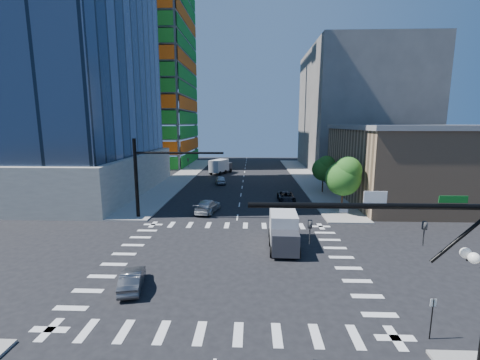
{
  "coord_description": "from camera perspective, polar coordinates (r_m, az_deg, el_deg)",
  "views": [
    {
      "loc": [
        1.65,
        -23.95,
        10.75
      ],
      "look_at": [
        0.46,
        8.0,
        5.14
      ],
      "focal_mm": 24.0,
      "sensor_mm": 36.0,
      "label": 1
    }
  ],
  "objects": [
    {
      "name": "car_nb_far",
      "position": [
        45.37,
        8.22,
        -2.98
      ],
      "size": [
        2.27,
        4.85,
        1.34
      ],
      "primitive_type": "imported",
      "rotation": [
        0.0,
        0.0,
        0.01
      ],
      "color": "black",
      "rests_on": "ground"
    },
    {
      "name": "commercial_building",
      "position": [
        51.82,
        28.94,
        2.69
      ],
      "size": [
        20.5,
        22.5,
        10.6
      ],
      "color": "tan",
      "rests_on": "ground"
    },
    {
      "name": "construction_building",
      "position": [
        91.72,
        -17.25,
        18.22
      ],
      "size": [
        25.16,
        34.5,
        70.6
      ],
      "color": "slate",
      "rests_on": "ground"
    },
    {
      "name": "tree_south",
      "position": [
        39.87,
        18.1,
        0.72
      ],
      "size": [
        4.16,
        4.16,
        6.82
      ],
      "color": "#382316",
      "rests_on": "sidewalk_ne"
    },
    {
      "name": "no_parking_sign",
      "position": [
        19.82,
        30.97,
        -19.75
      ],
      "size": [
        0.3,
        0.06,
        2.2
      ],
      "color": "black",
      "rests_on": "ground"
    },
    {
      "name": "road_markings",
      "position": [
        26.3,
        -1.7,
        -14.16
      ],
      "size": [
        20.0,
        20.0,
        0.01
      ],
      "primitive_type": "cube",
      "color": "silver",
      "rests_on": "ground"
    },
    {
      "name": "bg_building_ne",
      "position": [
        82.98,
        20.36,
        11.59
      ],
      "size": [
        24.0,
        30.0,
        28.0
      ],
      "primitive_type": "cube",
      "color": "#66615C",
      "rests_on": "ground"
    },
    {
      "name": "ground",
      "position": [
        26.3,
        -1.7,
        -14.17
      ],
      "size": [
        160.0,
        160.0,
        0.0
      ],
      "primitive_type": "plane",
      "color": "black",
      "rests_on": "ground"
    },
    {
      "name": "car_sb_cross",
      "position": [
        23.25,
        -18.63,
        -16.4
      ],
      "size": [
        2.09,
        4.0,
        1.25
      ],
      "primitive_type": "imported",
      "rotation": [
        0.0,
        0.0,
        3.35
      ],
      "color": "#4E5054",
      "rests_on": "ground"
    },
    {
      "name": "box_truck_far",
      "position": [
        70.34,
        -3.36,
        2.28
      ],
      "size": [
        4.73,
        6.46,
        3.12
      ],
      "rotation": [
        0.0,
        0.0,
        2.72
      ],
      "color": "black",
      "rests_on": "ground"
    },
    {
      "name": "car_sb_near",
      "position": [
        39.77,
        -5.77,
        -4.63
      ],
      "size": [
        3.13,
        5.61,
        1.54
      ],
      "primitive_type": "imported",
      "rotation": [
        0.0,
        0.0,
        2.95
      ],
      "color": "silver",
      "rests_on": "ground"
    },
    {
      "name": "sidewalk_ne",
      "position": [
        65.73,
        11.61,
        0.4
      ],
      "size": [
        5.0,
        60.0,
        0.15
      ],
      "primitive_type": "cube",
      "color": "gray",
      "rests_on": "ground"
    },
    {
      "name": "sidewalk_nw",
      "position": [
        66.36,
        -10.2,
        0.54
      ],
      "size": [
        5.0,
        60.0,
        0.15
      ],
      "primitive_type": "cube",
      "color": "gray",
      "rests_on": "ground"
    },
    {
      "name": "signal_mast_se",
      "position": [
        16.37,
        36.08,
        -12.56
      ],
      "size": [
        10.51,
        2.48,
        9.0
      ],
      "color": "black",
      "rests_on": "sidewalk_se"
    },
    {
      "name": "car_sb_mid",
      "position": [
        58.28,
        -3.45,
        0.05
      ],
      "size": [
        2.37,
        4.54,
        1.47
      ],
      "primitive_type": "imported",
      "rotation": [
        0.0,
        0.0,
        3.29
      ],
      "color": "#B3B7BC",
      "rests_on": "ground"
    },
    {
      "name": "tree_north",
      "position": [
        51.55,
        14.77,
        2.09
      ],
      "size": [
        3.54,
        3.52,
        5.78
      ],
      "color": "#382316",
      "rests_on": "sidewalk_ne"
    },
    {
      "name": "box_truck_near",
      "position": [
        28.71,
        7.74,
        -9.25
      ],
      "size": [
        2.65,
        5.88,
        3.05
      ],
      "rotation": [
        0.0,
        0.0,
        -0.03
      ],
      "color": "black",
      "rests_on": "ground"
    },
    {
      "name": "signal_mast_nw",
      "position": [
        37.68,
        -15.9,
        1.56
      ],
      "size": [
        10.2,
        0.4,
        9.0
      ],
      "color": "black",
      "rests_on": "sidewalk_nw"
    }
  ]
}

